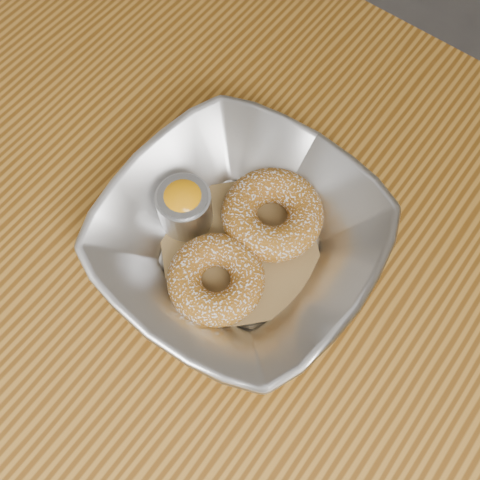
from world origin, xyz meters
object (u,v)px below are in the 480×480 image
Objects in this scene: ramekin at (184,206)px; donut_back at (272,214)px; table at (209,320)px; donut_front at (216,279)px; serving_bowl at (240,240)px.

donut_back is at bearing 33.99° from ramekin.
donut_front reaches higher than table.
donut_back is 1.86× the size of ramekin.
ramekin is at bearing -175.06° from serving_bowl.
donut_front is 0.08m from ramekin.
table is at bearing -94.50° from serving_bowl.
serving_bowl reaches higher than donut_front.
ramekin reaches higher than table.
donut_front is at bearing 42.83° from table.
table is 13.76× the size of donut_front.
ramekin is at bearing 150.96° from donut_front.
donut_back is (0.01, 0.09, 0.13)m from table.
serving_bowl is at bearing 4.94° from ramekin.
table is 12.60× the size of donut_back.
donut_front is (0.00, -0.04, -0.00)m from serving_bowl.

